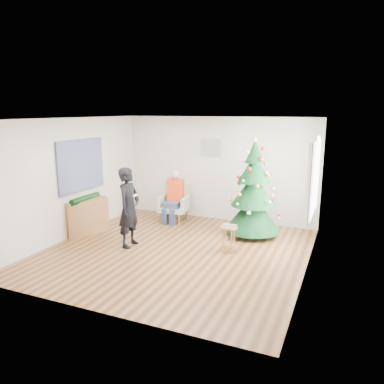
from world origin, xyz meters
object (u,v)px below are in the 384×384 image
at_px(console, 86,217).
at_px(christmas_tree, 254,191).
at_px(standing_man, 129,207).
at_px(armchair, 174,207).
at_px(stool, 228,239).

bearing_deg(console, christmas_tree, 43.86).
xyz_separation_m(christmas_tree, standing_man, (-2.16, -1.67, -0.18)).
height_order(christmas_tree, armchair, christmas_tree).
xyz_separation_m(christmas_tree, stool, (-0.18, -1.19, -0.73)).
xyz_separation_m(stool, console, (-3.30, -0.20, 0.13)).
relative_size(armchair, standing_man, 0.59).
bearing_deg(standing_man, armchair, -3.26).
bearing_deg(console, armchair, 72.22).
xyz_separation_m(standing_man, console, (-1.33, 0.28, -0.42)).
bearing_deg(christmas_tree, armchair, 172.19).
bearing_deg(christmas_tree, stool, -98.73).
height_order(armchair, console, armchair).
distance_m(stool, console, 3.31).
relative_size(stool, console, 0.53).
height_order(christmas_tree, stool, christmas_tree).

